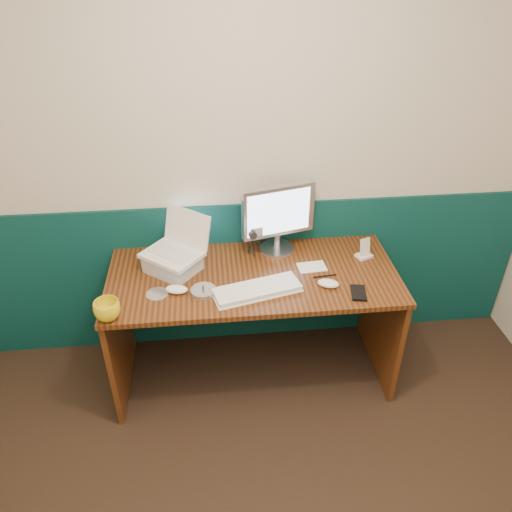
{
  "coord_description": "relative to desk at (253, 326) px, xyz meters",
  "views": [
    {
      "loc": [
        -0.23,
        -0.85,
        2.34
      ],
      "look_at": [
        -0.01,
        1.23,
        0.97
      ],
      "focal_mm": 35.0,
      "sensor_mm": 36.0,
      "label": 1
    }
  ],
  "objects": [
    {
      "name": "mug",
      "position": [
        -0.74,
        -0.29,
        0.43
      ],
      "size": [
        0.17,
        0.17,
        0.1
      ],
      "primitive_type": "imported",
      "rotation": [
        0.0,
        0.0,
        0.39
      ],
      "color": "yellow",
      "rests_on": "desk"
    },
    {
      "name": "camcorder",
      "position": [
        0.03,
        0.21,
        0.47
      ],
      "size": [
        0.1,
        0.13,
        0.18
      ],
      "primitive_type": null,
      "rotation": [
        0.0,
        0.0,
        0.2
      ],
      "color": "#AFB0B4",
      "rests_on": "desk"
    },
    {
      "name": "keyboard",
      "position": [
        0.01,
        -0.16,
        0.39
      ],
      "size": [
        0.48,
        0.26,
        0.03
      ],
      "primitive_type": "cube",
      "rotation": [
        0.0,
        0.0,
        0.25
      ],
      "color": "white",
      "rests_on": "desk"
    },
    {
      "name": "laptop",
      "position": [
        -0.44,
        0.09,
        0.59
      ],
      "size": [
        0.38,
        0.37,
        0.25
      ],
      "primitive_type": null,
      "rotation": [
        0.0,
        0.0,
        -0.69
      ],
      "color": "white",
      "rests_on": "laptop_riser"
    },
    {
      "name": "monitor",
      "position": [
        0.17,
        0.24,
        0.59
      ],
      "size": [
        0.44,
        0.22,
        0.42
      ],
      "primitive_type": null,
      "rotation": [
        0.0,
        0.0,
        0.25
      ],
      "color": "#B8B9BD",
      "rests_on": "desk"
    },
    {
      "name": "pen",
      "position": [
        0.39,
        -0.06,
        0.38
      ],
      "size": [
        0.13,
        0.02,
        0.01
      ],
      "primitive_type": "cylinder",
      "rotation": [
        0.0,
        1.57,
        0.11
      ],
      "color": "black",
      "rests_on": "desk"
    },
    {
      "name": "wainscot",
      "position": [
        0.01,
        0.36,
        0.12
      ],
      "size": [
        3.48,
        0.02,
        1.0
      ],
      "primitive_type": "cube",
      "color": "#083735",
      "rests_on": "ground"
    },
    {
      "name": "music_player",
      "position": [
        0.66,
        0.11,
        0.44
      ],
      "size": [
        0.07,
        0.05,
        0.11
      ],
      "primitive_type": "cube",
      "rotation": [
        -0.17,
        0.0,
        0.39
      ],
      "color": "silver",
      "rests_on": "dock"
    },
    {
      "name": "cd_spindle",
      "position": [
        -0.28,
        -0.14,
        0.39
      ],
      "size": [
        0.13,
        0.13,
        0.03
      ],
      "primitive_type": "cylinder",
      "color": "#B3B8C4",
      "rests_on": "desk"
    },
    {
      "name": "desk",
      "position": [
        0.0,
        0.0,
        0.0
      ],
      "size": [
        1.6,
        0.7,
        0.75
      ],
      "primitive_type": "cube",
      "color": "#381B0A",
      "rests_on": "ground"
    },
    {
      "name": "mouse_right",
      "position": [
        0.39,
        -0.15,
        0.39
      ],
      "size": [
        0.13,
        0.1,
        0.04
      ],
      "primitive_type": "ellipsoid",
      "rotation": [
        0.0,
        0.0,
        -0.33
      ],
      "color": "white",
      "rests_on": "desk"
    },
    {
      "name": "back_wall",
      "position": [
        0.01,
        0.37,
        0.88
      ],
      "size": [
        3.5,
        0.04,
        2.5
      ],
      "primitive_type": "cube",
      "color": "beige",
      "rests_on": "ground"
    },
    {
      "name": "papers",
      "position": [
        0.34,
        0.04,
        0.38
      ],
      "size": [
        0.17,
        0.12,
        0.0
      ],
      "primitive_type": "cube",
      "rotation": [
        0.0,
        0.0,
        0.08
      ],
      "color": "white",
      "rests_on": "desk"
    },
    {
      "name": "dock",
      "position": [
        0.66,
        0.11,
        0.38
      ],
      "size": [
        0.11,
        0.09,
        0.02
      ],
      "primitive_type": "cube",
      "rotation": [
        0.0,
        0.0,
        0.39
      ],
      "color": "white",
      "rests_on": "desk"
    },
    {
      "name": "mouse_left",
      "position": [
        -0.41,
        -0.12,
        0.39
      ],
      "size": [
        0.13,
        0.09,
        0.04
      ],
      "primitive_type": "ellipsoid",
      "rotation": [
        0.0,
        0.0,
        -0.21
      ],
      "color": "white",
      "rests_on": "desk"
    },
    {
      "name": "pda",
      "position": [
        0.53,
        -0.23,
        0.38
      ],
      "size": [
        0.1,
        0.14,
        0.01
      ],
      "primitive_type": "cube",
      "rotation": [
        0.0,
        0.0,
        -0.17
      ],
      "color": "black",
      "rests_on": "desk"
    },
    {
      "name": "cd_loose_a",
      "position": [
        -0.52,
        -0.12,
        0.38
      ],
      "size": [
        0.12,
        0.12,
        0.0
      ],
      "primitive_type": "cylinder",
      "color": "#B2BAC3",
      "rests_on": "desk"
    },
    {
      "name": "laptop_riser",
      "position": [
        -0.44,
        0.09,
        0.42
      ],
      "size": [
        0.34,
        0.34,
        0.09
      ],
      "primitive_type": "cube",
      "rotation": [
        0.0,
        0.0,
        -0.69
      ],
      "color": "silver",
      "rests_on": "desk"
    }
  ]
}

